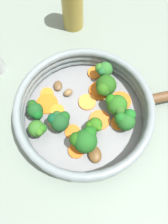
# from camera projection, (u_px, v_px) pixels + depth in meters

# --- Properties ---
(ground_plane) EXTENTS (4.00, 4.00, 0.00)m
(ground_plane) POSITION_uv_depth(u_px,v_px,m) (84.00, 117.00, 0.47)
(ground_plane) COLOR slate
(skillet) EXTENTS (0.26, 0.26, 0.01)m
(skillet) POSITION_uv_depth(u_px,v_px,m) (84.00, 116.00, 0.47)
(skillet) COLOR gray
(skillet) RESTS_ON ground_plane
(skillet_rim_wall) EXTENTS (0.28, 0.28, 0.05)m
(skillet_rim_wall) POSITION_uv_depth(u_px,v_px,m) (84.00, 110.00, 0.44)
(skillet_rim_wall) COLOR gray
(skillet_rim_wall) RESTS_ON skillet
(skillet_rivet_left) EXTENTS (0.01, 0.01, 0.01)m
(skillet_rivet_left) POSITION_uv_depth(u_px,v_px,m) (144.00, 117.00, 0.45)
(skillet_rivet_left) COLOR gray
(skillet_rivet_left) RESTS_ON skillet
(skillet_rivet_right) EXTENTS (0.01, 0.01, 0.01)m
(skillet_rivet_right) POSITION_uv_depth(u_px,v_px,m) (135.00, 90.00, 0.48)
(skillet_rivet_right) COLOR gray
(skillet_rivet_right) RESTS_ON skillet
(carrot_slice_0) EXTENTS (0.07, 0.07, 0.00)m
(carrot_slice_0) POSITION_uv_depth(u_px,v_px,m) (47.00, 104.00, 0.47)
(carrot_slice_0) COLOR orange
(carrot_slice_0) RESTS_ON skillet
(carrot_slice_1) EXTENTS (0.04, 0.04, 0.00)m
(carrot_slice_1) POSITION_uv_depth(u_px,v_px,m) (100.00, 120.00, 0.45)
(carrot_slice_1) COLOR orange
(carrot_slice_1) RESTS_ON skillet
(carrot_slice_2) EXTENTS (0.04, 0.04, 0.00)m
(carrot_slice_2) POSITION_uv_depth(u_px,v_px,m) (73.00, 132.00, 0.45)
(carrot_slice_2) COLOR orange
(carrot_slice_2) RESTS_ON skillet
(carrot_slice_3) EXTENTS (0.04, 0.04, 0.00)m
(carrot_slice_3) POSITION_uv_depth(u_px,v_px,m) (118.00, 123.00, 0.45)
(carrot_slice_3) COLOR orange
(carrot_slice_3) RESTS_ON skillet
(carrot_slice_4) EXTENTS (0.06, 0.06, 0.01)m
(carrot_slice_4) POSITION_uv_depth(u_px,v_px,m) (121.00, 101.00, 0.47)
(carrot_slice_4) COLOR orange
(carrot_slice_4) RESTS_ON skillet
(carrot_slice_5) EXTENTS (0.04, 0.04, 0.01)m
(carrot_slice_5) POSITION_uv_depth(u_px,v_px,m) (95.00, 73.00, 0.50)
(carrot_slice_5) COLOR orange
(carrot_slice_5) RESTS_ON skillet
(carrot_slice_6) EXTENTS (0.04, 0.04, 0.01)m
(carrot_slice_6) POSITION_uv_depth(u_px,v_px,m) (76.00, 151.00, 0.43)
(carrot_slice_6) COLOR orange
(carrot_slice_6) RESTS_ON skillet
(carrot_slice_7) EXTENTS (0.06, 0.06, 0.01)m
(carrot_slice_7) POSITION_uv_depth(u_px,v_px,m) (97.00, 90.00, 0.48)
(carrot_slice_7) COLOR orange
(carrot_slice_7) RESTS_ON skillet
(carrot_slice_8) EXTENTS (0.03, 0.03, 0.00)m
(carrot_slice_8) POSITION_uv_depth(u_px,v_px,m) (48.00, 93.00, 0.48)
(carrot_slice_8) COLOR orange
(carrot_slice_8) RESTS_ON skillet
(carrot_slice_9) EXTENTS (0.03, 0.03, 0.00)m
(carrot_slice_9) POSITION_uv_depth(u_px,v_px,m) (57.00, 111.00, 0.46)
(carrot_slice_9) COLOR orange
(carrot_slice_9) RESTS_ON skillet
(carrot_slice_10) EXTENTS (0.05, 0.05, 0.01)m
(carrot_slice_10) POSITION_uv_depth(u_px,v_px,m) (87.00, 102.00, 0.47)
(carrot_slice_10) COLOR orange
(carrot_slice_10) RESTS_ON skillet
(carrot_slice_11) EXTENTS (0.04, 0.04, 0.00)m
(carrot_slice_11) POSITION_uv_depth(u_px,v_px,m) (58.00, 121.00, 0.45)
(carrot_slice_11) COLOR orange
(carrot_slice_11) RESTS_ON skillet
(broccoli_floret_0) EXTENTS (0.04, 0.04, 0.05)m
(broccoli_floret_0) POSITION_uv_depth(u_px,v_px,m) (59.00, 121.00, 0.43)
(broccoli_floret_0) COLOR #73A14E
(broccoli_floret_0) RESTS_ON skillet
(broccoli_floret_1) EXTENTS (0.04, 0.05, 0.05)m
(broccoli_floret_1) POSITION_uv_depth(u_px,v_px,m) (116.00, 105.00, 0.44)
(broccoli_floret_1) COLOR #8CAA68
(broccoli_floret_1) RESTS_ON skillet
(broccoli_floret_2) EXTENTS (0.03, 0.04, 0.04)m
(broccoli_floret_2) POSITION_uv_depth(u_px,v_px,m) (35.00, 110.00, 0.44)
(broccoli_floret_2) COLOR #739C5A
(broccoli_floret_2) RESTS_ON skillet
(broccoli_floret_3) EXTENTS (0.05, 0.04, 0.05)m
(broccoli_floret_3) POSITION_uv_depth(u_px,v_px,m) (105.00, 86.00, 0.45)
(broccoli_floret_3) COLOR #709651
(broccoli_floret_3) RESTS_ON skillet
(broccoli_floret_4) EXTENTS (0.03, 0.03, 0.04)m
(broccoli_floret_4) POSITION_uv_depth(u_px,v_px,m) (94.00, 126.00, 0.43)
(broccoli_floret_4) COLOR #6C964F
(broccoli_floret_4) RESTS_ON skillet
(broccoli_floret_5) EXTENTS (0.05, 0.05, 0.05)m
(broccoli_floret_5) POSITION_uv_depth(u_px,v_px,m) (84.00, 140.00, 0.41)
(broccoli_floret_5) COLOR #5C9749
(broccoli_floret_5) RESTS_ON skillet
(broccoli_floret_6) EXTENTS (0.04, 0.04, 0.04)m
(broccoli_floret_6) POSITION_uv_depth(u_px,v_px,m) (125.00, 120.00, 0.43)
(broccoli_floret_6) COLOR #89A56E
(broccoli_floret_6) RESTS_ON skillet
(broccoli_floret_7) EXTENTS (0.03, 0.04, 0.04)m
(broccoli_floret_7) POSITION_uv_depth(u_px,v_px,m) (38.00, 129.00, 0.42)
(broccoli_floret_7) COLOR #6D8752
(broccoli_floret_7) RESTS_ON skillet
(broccoli_floret_8) EXTENTS (0.04, 0.04, 0.05)m
(broccoli_floret_8) POSITION_uv_depth(u_px,v_px,m) (104.00, 70.00, 0.47)
(broccoli_floret_8) COLOR #62854C
(broccoli_floret_8) RESTS_ON skillet
(mushroom_piece_0) EXTENTS (0.03, 0.03, 0.01)m
(mushroom_piece_0) POSITION_uv_depth(u_px,v_px,m) (58.00, 86.00, 0.48)
(mushroom_piece_0) COLOR brown
(mushroom_piece_0) RESTS_ON skillet
(mushroom_piece_1) EXTENTS (0.03, 0.02, 0.01)m
(mushroom_piece_1) POSITION_uv_depth(u_px,v_px,m) (68.00, 93.00, 0.47)
(mushroom_piece_1) COLOR olive
(mushroom_piece_1) RESTS_ON skillet
(mushroom_piece_2) EXTENTS (0.04, 0.04, 0.01)m
(mushroom_piece_2) POSITION_uv_depth(u_px,v_px,m) (95.00, 154.00, 0.42)
(mushroom_piece_2) COLOR brown
(mushroom_piece_2) RESTS_ON skillet
(oil_bottle) EXTENTS (0.05, 0.05, 0.18)m
(oil_bottle) POSITION_uv_depth(u_px,v_px,m) (72.00, 0.00, 0.50)
(oil_bottle) COLOR olive
(oil_bottle) RESTS_ON ground_plane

